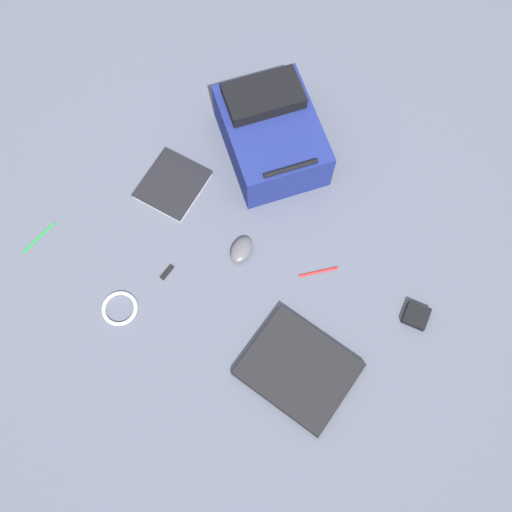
# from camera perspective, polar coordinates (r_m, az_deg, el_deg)

# --- Properties ---
(ground_plane) EXTENTS (3.97, 3.97, 0.00)m
(ground_plane) POSITION_cam_1_polar(r_m,az_deg,el_deg) (2.00, -0.71, 0.63)
(ground_plane) COLOR #4C5160
(backpack) EXTENTS (0.52, 0.48, 0.23)m
(backpack) POSITION_cam_1_polar(r_m,az_deg,el_deg) (2.09, 1.49, 12.08)
(backpack) COLOR navy
(backpack) RESTS_ON ground_plane
(laptop) EXTENTS (0.36, 0.31, 0.03)m
(laptop) POSITION_cam_1_polar(r_m,az_deg,el_deg) (1.88, 4.26, -11.09)
(laptop) COLOR black
(laptop) RESTS_ON ground_plane
(book_blue) EXTENTS (0.25, 0.26, 0.02)m
(book_blue) POSITION_cam_1_polar(r_m,az_deg,el_deg) (2.11, -8.18, 7.05)
(book_blue) COLOR silver
(book_blue) RESTS_ON ground_plane
(computer_mouse) EXTENTS (0.09, 0.12, 0.03)m
(computer_mouse) POSITION_cam_1_polar(r_m,az_deg,el_deg) (1.98, -1.44, 0.63)
(computer_mouse) COLOR #4C4C51
(computer_mouse) RESTS_ON ground_plane
(cable_coil) EXTENTS (0.12, 0.12, 0.01)m
(cable_coil) POSITION_cam_1_polar(r_m,az_deg,el_deg) (1.98, -13.35, -5.08)
(cable_coil) COLOR silver
(cable_coil) RESTS_ON ground_plane
(pen_black) EXTENTS (0.01, 0.15, 0.01)m
(pen_black) POSITION_cam_1_polar(r_m,az_deg,el_deg) (2.15, -20.75, 1.74)
(pen_black) COLOR #198C33
(pen_black) RESTS_ON ground_plane
(pen_blue) EXTENTS (0.09, 0.12, 0.01)m
(pen_blue) POSITION_cam_1_polar(r_m,az_deg,el_deg) (1.98, 6.20, -1.54)
(pen_blue) COLOR red
(pen_blue) RESTS_ON ground_plane
(earbud_pouch) EXTENTS (0.10, 0.10, 0.03)m
(earbud_pouch) POSITION_cam_1_polar(r_m,az_deg,el_deg) (1.99, 15.59, -5.71)
(earbud_pouch) COLOR black
(earbud_pouch) RESTS_ON ground_plane
(usb_stick) EXTENTS (0.02, 0.06, 0.01)m
(usb_stick) POSITION_cam_1_polar(r_m,az_deg,el_deg) (1.99, -8.82, -1.56)
(usb_stick) COLOR black
(usb_stick) RESTS_ON ground_plane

